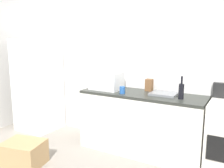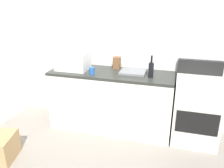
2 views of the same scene
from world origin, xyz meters
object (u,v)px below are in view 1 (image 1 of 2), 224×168
(microwave, at_px, (107,81))
(coffee_mug, at_px, (122,90))
(refrigerator, at_px, (38,84))
(wine_bottle, at_px, (181,91))
(cardboard_box_large, at_px, (24,153))
(knife_block, at_px, (149,85))

(microwave, height_order, coffee_mug, microwave)
(refrigerator, height_order, wine_bottle, refrigerator)
(wine_bottle, xyz_separation_m, cardboard_box_large, (-1.78, -1.08, -0.85))
(wine_bottle, relative_size, knife_block, 1.67)
(microwave, distance_m, cardboard_box_large, 1.56)
(refrigerator, xyz_separation_m, knife_block, (2.08, 0.25, 0.15))
(knife_block, bearing_deg, cardboard_box_large, -132.36)
(refrigerator, height_order, knife_block, refrigerator)
(wine_bottle, xyz_separation_m, knife_block, (-0.54, 0.27, -0.02))
(refrigerator, height_order, cardboard_box_large, refrigerator)
(refrigerator, bearing_deg, coffee_mug, -3.59)
(refrigerator, relative_size, cardboard_box_large, 3.25)
(microwave, relative_size, wine_bottle, 1.53)
(microwave, relative_size, cardboard_box_large, 0.89)
(wine_bottle, distance_m, coffee_mug, 0.82)
(coffee_mug, height_order, cardboard_box_large, coffee_mug)
(refrigerator, bearing_deg, microwave, 1.21)
(coffee_mug, height_order, knife_block, knife_block)
(wine_bottle, distance_m, cardboard_box_large, 2.25)
(microwave, xyz_separation_m, wine_bottle, (1.16, -0.05, -0.03))
(coffee_mug, xyz_separation_m, knife_block, (0.27, 0.36, 0.04))
(refrigerator, bearing_deg, knife_block, 6.83)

